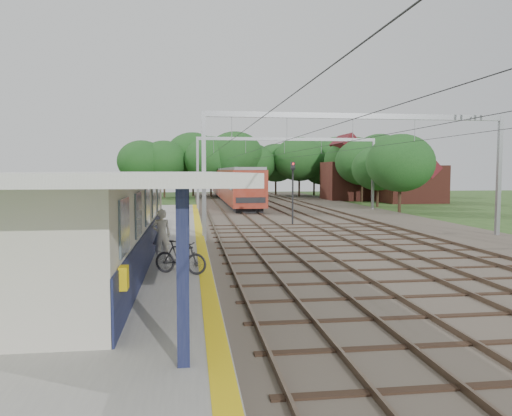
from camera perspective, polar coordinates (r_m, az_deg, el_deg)
ground at (r=13.66m, az=18.15°, el=-12.23°), size 160.00×160.00×0.00m
ballast_bed at (r=43.07m, az=5.53°, el=-0.81°), size 18.00×90.00×0.10m
platform at (r=26.09m, az=-11.36°, el=-3.88°), size 5.00×52.00×0.35m
yellow_stripe at (r=26.01m, az=-6.41°, el=-3.45°), size 0.45×52.00×0.01m
station_building at (r=19.11m, az=-16.94°, el=-1.28°), size 3.41×18.00×3.40m
canopy at (r=17.89m, az=-14.06°, el=3.54°), size 6.40×20.00×3.44m
rail_tracks at (r=42.56m, az=2.26°, el=-0.68°), size 11.80×88.00×0.15m
catenary_system at (r=38.21m, az=6.31°, el=6.75°), size 17.22×88.00×7.00m
tree_band at (r=69.57m, az=0.34°, el=5.14°), size 31.72×30.88×8.82m
house_near at (r=63.68m, az=17.28°, el=3.30°), size 7.00×6.12×7.89m
house_far at (r=67.39m, az=11.26°, el=3.66°), size 8.00×6.12×8.66m
person at (r=19.80m, az=-10.75°, el=-3.02°), size 0.80×0.59×1.99m
bicycle at (r=17.11m, az=-8.63°, el=-5.59°), size 1.94×1.28×1.13m
train at (r=62.53m, az=-2.77°, el=2.81°), size 3.11×38.75×4.08m
signal_post at (r=34.74m, az=4.22°, el=2.59°), size 0.33×0.28×4.46m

